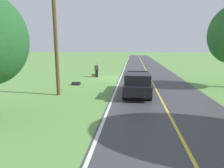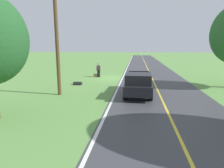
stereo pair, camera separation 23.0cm
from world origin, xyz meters
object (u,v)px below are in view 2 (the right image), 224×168
object	(u,v)px
hitchhiker_walking	(99,69)
pickup_truck_passing	(138,83)
suitcase_carried	(95,75)
utility_pole_roadside	(57,38)

from	to	relation	value
hitchhiker_walking	pickup_truck_passing	bearing A→B (deg)	119.44
hitchhiker_walking	suitcase_carried	distance (m)	0.89
pickup_truck_passing	utility_pole_roadside	xyz separation A→B (m)	(6.21, 0.64, 3.46)
suitcase_carried	utility_pole_roadside	bearing A→B (deg)	-6.53
utility_pole_roadside	pickup_truck_passing	bearing A→B (deg)	-174.08
suitcase_carried	pickup_truck_passing	xyz separation A→B (m)	(-5.27, 8.52, 0.76)
hitchhiker_walking	pickup_truck_passing	size ratio (longest dim) A/B	0.32
suitcase_carried	pickup_truck_passing	bearing A→B (deg)	31.10
suitcase_carried	utility_pole_roadside	xyz separation A→B (m)	(0.94, 9.16, 4.22)
suitcase_carried	utility_pole_roadside	size ratio (longest dim) A/B	0.05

